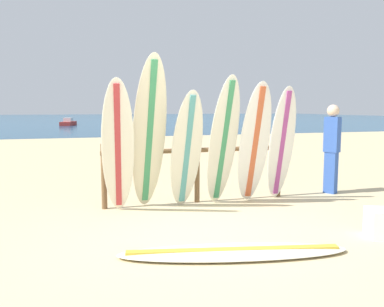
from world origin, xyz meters
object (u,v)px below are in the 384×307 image
at_px(surfboard_lying_on_sand, 234,252).
at_px(surfboard_leaning_center_right, 254,143).
at_px(surfboard_leaning_center, 223,141).
at_px(surfboard_leaning_left, 149,134).
at_px(small_boat_offshore, 68,123).
at_px(surfboard_rack, 197,162).
at_px(beachgoer_standing, 332,145).
at_px(surfboard_leaning_right, 282,144).
at_px(surfboard_leaning_center_left, 187,150).
at_px(surfboard_leaning_far_left, 118,148).

bearing_deg(surfboard_lying_on_sand, surfboard_leaning_center_right, 59.15).
bearing_deg(surfboard_leaning_center, surfboard_leaning_left, 177.21).
relative_size(surfboard_leaning_left, small_boat_offshore, 0.78).
bearing_deg(surfboard_leaning_center, surfboard_rack, 132.29).
distance_m(surfboard_rack, surfboard_leaning_left, 1.09).
bearing_deg(beachgoer_standing, surfboard_rack, 178.90).
relative_size(surfboard_leaning_right, small_boat_offshore, 0.64).
xyz_separation_m(surfboard_rack, surfboard_lying_on_sand, (-0.39, -2.55, -0.67)).
bearing_deg(surfboard_leaning_center_left, small_boat_offshore, 93.01).
xyz_separation_m(surfboard_leaning_center_right, surfboard_lying_on_sand, (-1.29, -2.17, -1.01)).
bearing_deg(surfboard_leaning_left, small_boat_offshore, 92.01).
distance_m(surfboard_leaning_center_left, surfboard_leaning_center, 0.66).
distance_m(surfboard_leaning_center_left, surfboard_lying_on_sand, 2.33).
relative_size(surfboard_leaning_left, surfboard_leaning_right, 1.22).
bearing_deg(surfboard_rack, surfboard_leaning_center_left, -126.98).
distance_m(surfboard_leaning_right, small_boat_offshore, 33.45).
xyz_separation_m(surfboard_lying_on_sand, beachgoer_standing, (3.09, 2.50, 0.91)).
bearing_deg(surfboard_rack, beachgoer_standing, -1.10).
height_order(surfboard_rack, surfboard_leaning_center, surfboard_leaning_center).
bearing_deg(surfboard_rack, surfboard_lying_on_sand, -98.71).
relative_size(surfboard_leaning_far_left, surfboard_leaning_center_left, 1.08).
bearing_deg(surfboard_leaning_far_left, beachgoer_standing, 5.42).
bearing_deg(surfboard_leaning_center, surfboard_leaning_far_left, -177.67).
bearing_deg(surfboard_leaning_center_right, small_boat_offshore, 95.09).
xyz_separation_m(surfboard_leaning_center_left, surfboard_leaning_right, (1.78, 0.11, 0.05)).
distance_m(surfboard_leaning_left, surfboard_leaning_right, 2.38).
xyz_separation_m(surfboard_leaning_center, surfboard_leaning_center_right, (0.57, -0.01, -0.05)).
height_order(surfboard_leaning_center_right, surfboard_leaning_right, surfboard_leaning_center_right).
height_order(surfboard_leaning_far_left, small_boat_offshore, surfboard_leaning_far_left).
height_order(surfboard_leaning_center_left, surfboard_lying_on_sand, surfboard_leaning_center_left).
height_order(surfboard_leaning_center, surfboard_leaning_right, surfboard_leaning_center).
relative_size(surfboard_leaning_left, surfboard_leaning_center, 1.13).
bearing_deg(surfboard_leaning_center_left, surfboard_leaning_center, 3.91).
xyz_separation_m(surfboard_leaning_center, beachgoer_standing, (2.37, 0.32, -0.15)).
xyz_separation_m(surfboard_leaning_far_left, surfboard_leaning_center_right, (2.32, 0.06, -0.00)).
height_order(surfboard_leaning_left, surfboard_leaning_center_right, surfboard_leaning_left).
xyz_separation_m(surfboard_leaning_far_left, surfboard_leaning_center_left, (1.10, 0.03, -0.08)).
distance_m(surfboard_rack, surfboard_leaning_center_left, 0.58).
height_order(surfboard_leaning_left, beachgoer_standing, surfboard_leaning_left).
bearing_deg(surfboard_leaning_center_left, surfboard_lying_on_sand, -92.10).
bearing_deg(surfboard_leaning_center_right, surfboard_lying_on_sand, -120.85).
distance_m(surfboard_leaning_far_left, surfboard_lying_on_sand, 2.55).
bearing_deg(surfboard_leaning_center_right, surfboard_leaning_right, 7.72).
distance_m(surfboard_leaning_center, surfboard_leaning_center_right, 0.57).
xyz_separation_m(surfboard_rack, surfboard_leaning_center, (0.34, -0.37, 0.38)).
bearing_deg(surfboard_leaning_center_left, beachgoer_standing, 6.87).
distance_m(surfboard_leaning_center_left, small_boat_offshore, 33.41).
height_order(surfboard_lying_on_sand, beachgoer_standing, beachgoer_standing).
bearing_deg(surfboard_leaning_center_right, surfboard_leaning_center, 178.61).
height_order(surfboard_leaning_center, small_boat_offshore, surfboard_leaning_center).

